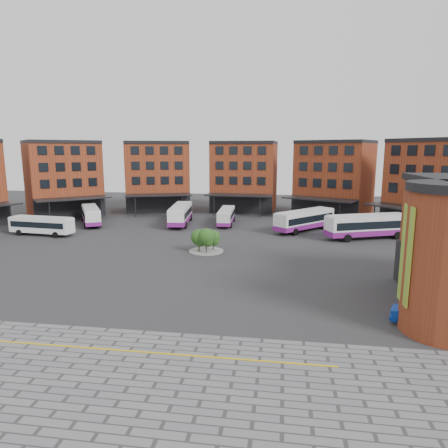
# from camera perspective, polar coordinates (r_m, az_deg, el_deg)

# --- Properties ---
(ground) EXTENTS (160.00, 160.00, 0.00)m
(ground) POSITION_cam_1_polar(r_m,az_deg,el_deg) (40.35, -8.64, -8.00)
(ground) COLOR #28282B
(ground) RESTS_ON ground
(paving_zone) EXTENTS (50.00, 22.00, 0.02)m
(paving_zone) POSITION_cam_1_polar(r_m,az_deg,el_deg) (21.49, -22.12, -26.57)
(paving_zone) COLOR slate
(paving_zone) RESTS_ON ground
(yellow_line) EXTENTS (26.00, 0.15, 0.02)m
(yellow_line) POSITION_cam_1_polar(r_m,az_deg,el_deg) (27.53, -13.34, -17.23)
(yellow_line) COLOR gold
(yellow_line) RESTS_ON paving_zone
(main_building) EXTENTS (94.14, 42.48, 14.60)m
(main_building) POSITION_cam_1_polar(r_m,az_deg,el_deg) (76.72, -3.86, 6.36)
(main_building) COLOR maroon
(main_building) RESTS_ON ground
(tree_island) EXTENTS (4.40, 4.40, 3.20)m
(tree_island) POSITION_cam_1_polar(r_m,az_deg,el_deg) (50.19, -2.61, -2.15)
(tree_island) COLOR gray
(tree_island) RESTS_ON ground
(bus_a) EXTENTS (10.20, 3.37, 2.83)m
(bus_a) POSITION_cam_1_polar(r_m,az_deg,el_deg) (66.36, -24.62, -0.05)
(bus_a) COLOR white
(bus_a) RESTS_ON ground
(bus_b) EXTENTS (7.70, 10.61, 3.06)m
(bus_b) POSITION_cam_1_polar(r_m,az_deg,el_deg) (73.13, -18.49, 1.25)
(bus_b) COLOR white
(bus_b) RESTS_ON ground
(bus_c) EXTENTS (4.10, 12.15, 3.36)m
(bus_c) POSITION_cam_1_polar(r_m,az_deg,el_deg) (69.76, -6.22, 1.44)
(bus_c) COLOR white
(bus_c) RESTS_ON ground
(bus_d) EXTENTS (2.77, 9.82, 2.74)m
(bus_d) POSITION_cam_1_polar(r_m,az_deg,el_deg) (69.27, 0.33, 1.16)
(bus_d) COLOR silver
(bus_d) RESTS_ON ground
(bus_e) EXTENTS (9.93, 10.66, 3.34)m
(bus_e) POSITION_cam_1_polar(r_m,az_deg,el_deg) (64.86, 11.45, 0.60)
(bus_e) COLOR white
(bus_e) RESTS_ON ground
(bus_f) EXTENTS (12.76, 7.36, 3.55)m
(bus_f) POSITION_cam_1_polar(r_m,az_deg,el_deg) (61.58, 19.87, -0.23)
(bus_f) COLOR white
(bus_f) RESTS_ON ground
(blue_car) EXTENTS (5.00, 3.29, 1.56)m
(blue_car) POSITION_cam_1_polar(r_m,az_deg,el_deg) (33.13, 26.89, -11.80)
(blue_car) COLOR #0B2F95
(blue_car) RESTS_ON ground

